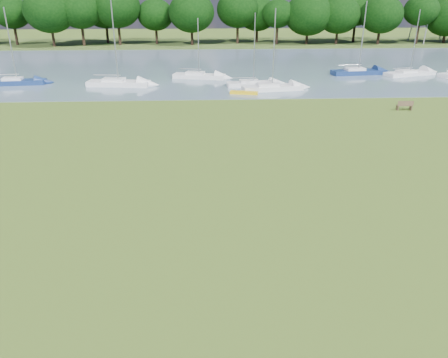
{
  "coord_description": "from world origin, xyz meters",
  "views": [
    {
      "loc": [
        -1.5,
        -20.35,
        9.84
      ],
      "look_at": [
        -0.54,
        -2.0,
        1.9
      ],
      "focal_mm": 35.0,
      "sensor_mm": 36.0,
      "label": 1
    }
  ],
  "objects_px": {
    "riverbank_bench": "(405,106)",
    "sailboat_4": "(358,70)",
    "sailboat_6": "(272,86)",
    "sailboat_7": "(409,72)",
    "sailboat_5": "(118,81)",
    "sailboat_8": "(253,82)",
    "sailboat_2": "(16,80)",
    "sailboat_3": "(198,75)",
    "kayak": "(244,93)"
  },
  "relations": [
    {
      "from": "riverbank_bench",
      "to": "sailboat_4",
      "type": "distance_m",
      "value": 18.03
    },
    {
      "from": "sailboat_6",
      "to": "sailboat_7",
      "type": "height_order",
      "value": "sailboat_6"
    },
    {
      "from": "sailboat_5",
      "to": "sailboat_8",
      "type": "height_order",
      "value": "sailboat_5"
    },
    {
      "from": "sailboat_4",
      "to": "sailboat_6",
      "type": "height_order",
      "value": "sailboat_4"
    },
    {
      "from": "sailboat_2",
      "to": "sailboat_8",
      "type": "height_order",
      "value": "sailboat_2"
    },
    {
      "from": "sailboat_4",
      "to": "sailboat_8",
      "type": "height_order",
      "value": "sailboat_4"
    },
    {
      "from": "sailboat_6",
      "to": "sailboat_8",
      "type": "relative_size",
      "value": 1.07
    },
    {
      "from": "sailboat_2",
      "to": "sailboat_8",
      "type": "relative_size",
      "value": 1.07
    },
    {
      "from": "sailboat_3",
      "to": "riverbank_bench",
      "type": "bearing_deg",
      "value": -26.89
    },
    {
      "from": "riverbank_bench",
      "to": "sailboat_4",
      "type": "relative_size",
      "value": 0.16
    },
    {
      "from": "kayak",
      "to": "sailboat_8",
      "type": "relative_size",
      "value": 0.37
    },
    {
      "from": "kayak",
      "to": "sailboat_6",
      "type": "bearing_deg",
      "value": 42.99
    },
    {
      "from": "sailboat_8",
      "to": "sailboat_4",
      "type": "bearing_deg",
      "value": 20.51
    },
    {
      "from": "sailboat_3",
      "to": "sailboat_6",
      "type": "relative_size",
      "value": 0.84
    },
    {
      "from": "sailboat_7",
      "to": "sailboat_8",
      "type": "relative_size",
      "value": 1.01
    },
    {
      "from": "sailboat_2",
      "to": "sailboat_5",
      "type": "distance_m",
      "value": 11.65
    },
    {
      "from": "sailboat_4",
      "to": "sailboat_5",
      "type": "height_order",
      "value": "sailboat_5"
    },
    {
      "from": "riverbank_bench",
      "to": "sailboat_5",
      "type": "distance_m",
      "value": 30.01
    },
    {
      "from": "sailboat_2",
      "to": "sailboat_7",
      "type": "distance_m",
      "value": 47.27
    },
    {
      "from": "sailboat_5",
      "to": "sailboat_3",
      "type": "bearing_deg",
      "value": 32.17
    },
    {
      "from": "sailboat_2",
      "to": "sailboat_4",
      "type": "xyz_separation_m",
      "value": [
        40.84,
        4.44,
        0.02
      ]
    },
    {
      "from": "sailboat_2",
      "to": "sailboat_6",
      "type": "height_order",
      "value": "sailboat_2"
    },
    {
      "from": "sailboat_2",
      "to": "sailboat_4",
      "type": "height_order",
      "value": "sailboat_4"
    },
    {
      "from": "sailboat_3",
      "to": "sailboat_4",
      "type": "xyz_separation_m",
      "value": [
        20.26,
        1.58,
        0.07
      ]
    },
    {
      "from": "kayak",
      "to": "sailboat_5",
      "type": "xyz_separation_m",
      "value": [
        -13.7,
        4.99,
        0.37
      ]
    },
    {
      "from": "sailboat_6",
      "to": "sailboat_7",
      "type": "distance_m",
      "value": 20.4
    },
    {
      "from": "sailboat_6",
      "to": "sailboat_3",
      "type": "bearing_deg",
      "value": 127.74
    },
    {
      "from": "sailboat_6",
      "to": "sailboat_8",
      "type": "height_order",
      "value": "sailboat_6"
    },
    {
      "from": "sailboat_3",
      "to": "sailboat_7",
      "type": "xyz_separation_m",
      "value": [
        26.55,
        0.7,
        -0.05
      ]
    },
    {
      "from": "riverbank_bench",
      "to": "sailboat_7",
      "type": "bearing_deg",
      "value": 65.25
    },
    {
      "from": "sailboat_7",
      "to": "sailboat_8",
      "type": "distance_m",
      "value": 21.26
    },
    {
      "from": "sailboat_4",
      "to": "sailboat_2",
      "type": "bearing_deg",
      "value": 178.86
    },
    {
      "from": "kayak",
      "to": "sailboat_6",
      "type": "relative_size",
      "value": 0.35
    },
    {
      "from": "sailboat_4",
      "to": "sailboat_6",
      "type": "relative_size",
      "value": 1.06
    },
    {
      "from": "sailboat_6",
      "to": "sailboat_7",
      "type": "xyz_separation_m",
      "value": [
        18.73,
        8.09,
        -0.05
      ]
    },
    {
      "from": "sailboat_2",
      "to": "sailboat_8",
      "type": "bearing_deg",
      "value": -10.48
    },
    {
      "from": "sailboat_2",
      "to": "sailboat_3",
      "type": "height_order",
      "value": "sailboat_2"
    },
    {
      "from": "riverbank_bench",
      "to": "sailboat_7",
      "type": "distance_m",
      "value": 18.89
    },
    {
      "from": "sailboat_2",
      "to": "sailboat_4",
      "type": "distance_m",
      "value": 41.08
    },
    {
      "from": "kayak",
      "to": "sailboat_4",
      "type": "height_order",
      "value": "sailboat_4"
    },
    {
      "from": "riverbank_bench",
      "to": "kayak",
      "type": "height_order",
      "value": "riverbank_bench"
    },
    {
      "from": "sailboat_6",
      "to": "sailboat_7",
      "type": "relative_size",
      "value": 1.06
    },
    {
      "from": "kayak",
      "to": "sailboat_3",
      "type": "distance_m",
      "value": 10.28
    },
    {
      "from": "sailboat_4",
      "to": "sailboat_3",
      "type": "bearing_deg",
      "value": 177.11
    },
    {
      "from": "riverbank_bench",
      "to": "sailboat_2",
      "type": "height_order",
      "value": "sailboat_2"
    },
    {
      "from": "kayak",
      "to": "sailboat_7",
      "type": "bearing_deg",
      "value": 38.01
    },
    {
      "from": "sailboat_8",
      "to": "riverbank_bench",
      "type": "bearing_deg",
      "value": -47.01
    },
    {
      "from": "sailboat_4",
      "to": "kayak",
      "type": "bearing_deg",
      "value": -152.77
    },
    {
      "from": "sailboat_3",
      "to": "sailboat_7",
      "type": "relative_size",
      "value": 0.89
    },
    {
      "from": "sailboat_3",
      "to": "sailboat_6",
      "type": "xyz_separation_m",
      "value": [
        7.83,
        -7.39,
        0.01
      ]
    }
  ]
}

